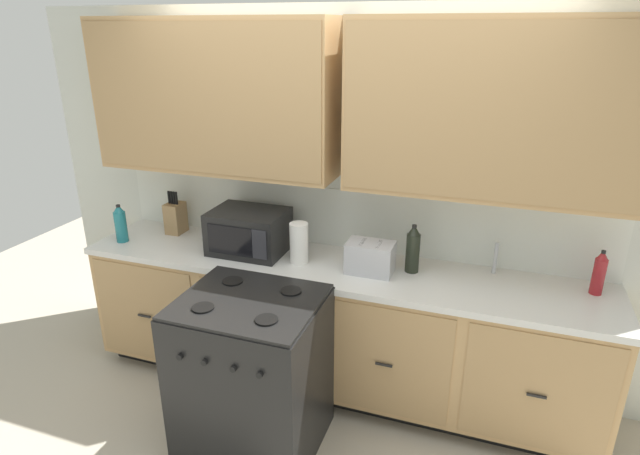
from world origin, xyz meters
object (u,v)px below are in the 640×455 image
(toaster, at_px, (370,257))
(microwave, at_px, (249,231))
(bottle_dark, at_px, (413,249))
(stove_range, at_px, (252,373))
(knife_block, at_px, (176,217))
(bottle_red, at_px, (599,273))
(paper_towel_roll, at_px, (299,243))
(bottle_teal, at_px, (121,224))

(toaster, bearing_deg, microwave, 177.06)
(toaster, xyz_separation_m, bottle_dark, (0.24, 0.09, 0.05))
(stove_range, height_order, knife_block, knife_block)
(knife_block, xyz_separation_m, bottle_dark, (1.71, -0.08, 0.03))
(knife_block, bearing_deg, bottle_dark, -2.68)
(microwave, bearing_deg, bottle_dark, 2.72)
(stove_range, relative_size, bottle_red, 3.65)
(bottle_dark, bearing_deg, bottle_red, 3.15)
(bottle_dark, bearing_deg, paper_towel_roll, -171.54)
(paper_towel_roll, bearing_deg, bottle_teal, -176.19)
(paper_towel_roll, relative_size, bottle_dark, 0.87)
(bottle_teal, bearing_deg, paper_towel_roll, 3.81)
(stove_range, xyz_separation_m, toaster, (0.51, 0.61, 0.54))
(toaster, height_order, paper_towel_roll, paper_towel_roll)
(stove_range, height_order, bottle_dark, bottle_dark)
(paper_towel_roll, height_order, bottle_red, same)
(toaster, distance_m, paper_towel_roll, 0.46)
(microwave, xyz_separation_m, toaster, (0.83, -0.04, -0.04))
(paper_towel_roll, xyz_separation_m, bottle_red, (1.71, 0.16, -0.00))
(bottle_red, height_order, bottle_teal, bottle_teal)
(toaster, height_order, bottle_red, bottle_red)
(stove_range, bearing_deg, bottle_dark, 43.08)
(bottle_teal, height_order, bottle_dark, bottle_dark)
(knife_block, bearing_deg, bottle_red, -0.51)
(microwave, height_order, bottle_dark, bottle_dark)
(stove_range, distance_m, paper_towel_roll, 0.83)
(stove_range, bearing_deg, toaster, 49.90)
(stove_range, distance_m, toaster, 0.96)
(toaster, xyz_separation_m, bottle_teal, (-1.73, -0.10, 0.03))
(toaster, distance_m, knife_block, 1.49)
(stove_range, bearing_deg, microwave, 116.01)
(knife_block, bearing_deg, bottle_teal, -133.85)
(toaster, xyz_separation_m, bottle_red, (1.25, 0.15, 0.03))
(bottle_red, relative_size, bottle_dark, 0.87)
(toaster, distance_m, bottle_teal, 1.74)
(microwave, bearing_deg, toaster, -2.94)
(knife_block, relative_size, bottle_dark, 1.03)
(stove_range, relative_size, knife_block, 3.06)
(microwave, height_order, bottle_teal, microwave)
(microwave, relative_size, bottle_red, 1.85)
(toaster, xyz_separation_m, knife_block, (-1.48, 0.17, 0.02))
(knife_block, relative_size, paper_towel_roll, 1.19)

